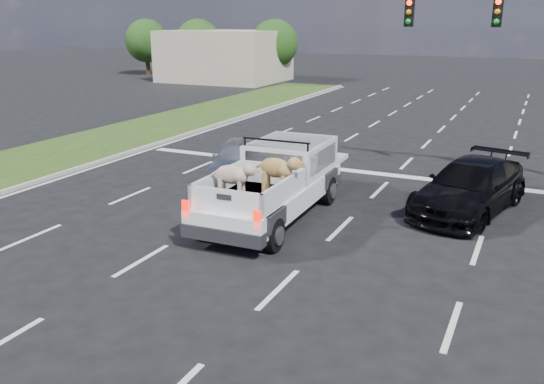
{
  "coord_description": "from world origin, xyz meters",
  "views": [
    {
      "loc": [
        6.25,
        -9.88,
        5.39
      ],
      "look_at": [
        0.67,
        2.0,
        1.43
      ],
      "focal_mm": 38.0,
      "sensor_mm": 36.0,
      "label": 1
    }
  ],
  "objects": [
    {
      "name": "tree_far_b",
      "position": [
        -24.0,
        38.0,
        3.29
      ],
      "size": [
        4.2,
        4.2,
        5.4
      ],
      "color": "#332114",
      "rests_on": "ground"
    },
    {
      "name": "tree_far_a",
      "position": [
        -30.0,
        38.0,
        3.29
      ],
      "size": [
        4.2,
        4.2,
        5.4
      ],
      "color": "#332114",
      "rests_on": "ground"
    },
    {
      "name": "tree_far_c",
      "position": [
        -16.0,
        38.0,
        3.29
      ],
      "size": [
        4.2,
        4.2,
        5.4
      ],
      "color": "#332114",
      "rests_on": "ground"
    },
    {
      "name": "black_coupe",
      "position": [
        4.66,
        6.94,
        0.74
      ],
      "size": [
        3.22,
        5.46,
        1.49
      ],
      "primitive_type": "imported",
      "rotation": [
        0.0,
        0.0,
        -0.24
      ],
      "color": "black",
      "rests_on": "ground"
    },
    {
      "name": "grass_median_left",
      "position": [
        -11.5,
        6.0,
        0.05
      ],
      "size": [
        5.0,
        60.0,
        0.1
      ],
      "primitive_type": "cube",
      "color": "#223D13",
      "rests_on": "ground"
    },
    {
      "name": "building_left",
      "position": [
        -20.0,
        36.0,
        2.2
      ],
      "size": [
        10.0,
        8.0,
        4.4
      ],
      "primitive_type": "cube",
      "color": "tan",
      "rests_on": "ground"
    },
    {
      "name": "pickup_truck",
      "position": [
        -0.24,
        4.14,
        1.04
      ],
      "size": [
        2.36,
        5.97,
        2.22
      ],
      "rotation": [
        0.0,
        0.0,
        0.02
      ],
      "color": "black",
      "rests_on": "ground"
    },
    {
      "name": "road_markings",
      "position": [
        0.0,
        6.56,
        0.01
      ],
      "size": [
        17.75,
        60.0,
        0.01
      ],
      "color": "silver",
      "rests_on": "ground"
    },
    {
      "name": "ground",
      "position": [
        0.0,
        0.0,
        0.0
      ],
      "size": [
        160.0,
        160.0,
        0.0
      ],
      "primitive_type": "plane",
      "color": "black",
      "rests_on": "ground"
    },
    {
      "name": "silver_sedan",
      "position": [
        -3.15,
        7.38,
        0.69
      ],
      "size": [
        2.66,
        4.35,
        1.38
      ],
      "primitive_type": "imported",
      "rotation": [
        0.0,
        0.0,
        0.27
      ],
      "color": "silver",
      "rests_on": "ground"
    },
    {
      "name": "curb_left",
      "position": [
        -9.05,
        6.0,
        0.07
      ],
      "size": [
        0.15,
        60.0,
        0.14
      ],
      "primitive_type": "cube",
      "color": "#9B958E",
      "rests_on": "ground"
    }
  ]
}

